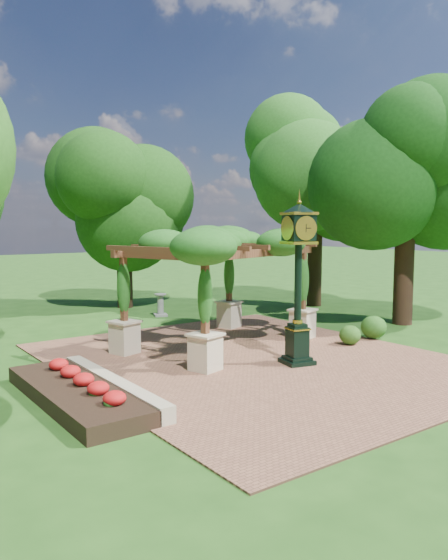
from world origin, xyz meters
TOP-DOWN VIEW (x-y plane):
  - ground at (0.00, 0.00)m, footprint 120.00×120.00m
  - brick_plaza at (0.00, 1.00)m, footprint 10.00×12.00m
  - border_wall at (-4.60, 0.50)m, footprint 0.35×5.00m
  - flower_bed at (-5.50, 0.50)m, footprint 1.50×5.00m
  - pedestal_clock at (0.65, -0.05)m, footprint 1.06×1.06m
  - pergola at (0.27, 3.13)m, footprint 6.85×5.31m
  - sundial at (1.57, 9.23)m, footprint 0.67×0.67m
  - shrub_front at (3.70, 0.70)m, footprint 0.82×0.82m
  - shrub_mid at (5.07, 0.86)m, footprint 1.13×1.13m
  - shrub_back at (3.12, 6.72)m, footprint 0.77×0.77m
  - tree_north at (1.46, 12.36)m, footprint 4.86×4.86m
  - tree_east_far at (9.00, 7.53)m, footprint 4.89×4.89m
  - tree_east_near at (8.31, 2.06)m, footprint 4.75×4.75m

SIDE VIEW (x-z plane):
  - ground at x=0.00m, z-range 0.00..0.00m
  - brick_plaza at x=0.00m, z-range 0.00..0.04m
  - flower_bed at x=-5.50m, z-range 0.00..0.36m
  - border_wall at x=-4.60m, z-range 0.00..0.40m
  - shrub_back at x=3.12m, z-range 0.04..0.64m
  - shrub_front at x=3.70m, z-range 0.04..0.66m
  - sundial at x=1.57m, z-range -0.06..0.90m
  - shrub_mid at x=5.07m, z-range 0.04..0.81m
  - pedestal_clock at x=0.65m, z-range 0.44..4.95m
  - pergola at x=0.27m, z-range 1.22..5.02m
  - tree_north at x=1.46m, z-range 1.40..8.87m
  - tree_east_near at x=8.31m, z-range 1.64..10.46m
  - tree_east_far at x=9.00m, z-range 1.80..11.39m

